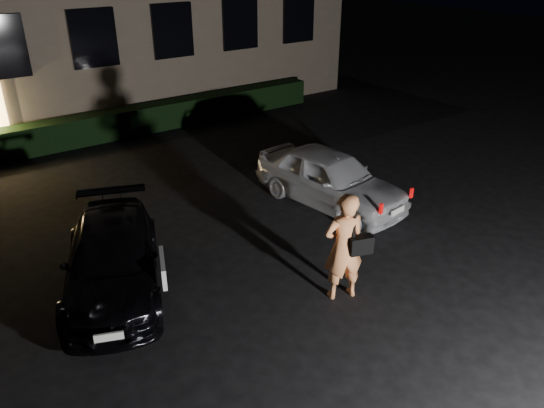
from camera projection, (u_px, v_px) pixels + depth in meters
ground at (331, 301)px, 9.20m from camera, size 80.00×80.00×0.00m
hedge at (111, 125)px, 16.65m from camera, size 15.00×0.70×0.85m
sedan at (112, 259)px, 9.37m from camera, size 2.96×4.26×1.14m
hatch at (330, 178)px, 12.35m from camera, size 2.06×4.04×1.32m
man at (344, 247)px, 8.91m from camera, size 0.84×0.69×1.98m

